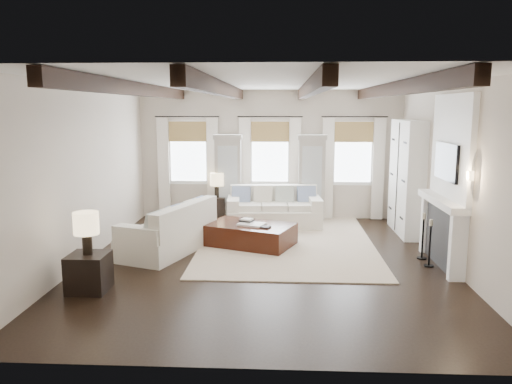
{
  "coord_description": "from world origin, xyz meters",
  "views": [
    {
      "loc": [
        0.28,
        -8.69,
        2.77
      ],
      "look_at": [
        -0.2,
        0.83,
        1.15
      ],
      "focal_mm": 35.0,
      "sensor_mm": 36.0,
      "label": 1
    }
  ],
  "objects_px": {
    "side_table_back": "(218,209)",
    "sofa_left": "(172,232)",
    "sofa_back": "(274,210)",
    "ottoman": "(250,235)",
    "side_table_front": "(89,272)"
  },
  "relations": [
    {
      "from": "sofa_back",
      "to": "side_table_back",
      "type": "bearing_deg",
      "value": 160.05
    },
    {
      "from": "sofa_back",
      "to": "sofa_left",
      "type": "bearing_deg",
      "value": -131.08
    },
    {
      "from": "side_table_back",
      "to": "sofa_left",
      "type": "bearing_deg",
      "value": -101.02
    },
    {
      "from": "ottoman",
      "to": "side_table_front",
      "type": "xyz_separation_m",
      "value": [
        -2.29,
        -2.66,
        0.07
      ]
    },
    {
      "from": "sofa_back",
      "to": "ottoman",
      "type": "height_order",
      "value": "sofa_back"
    },
    {
      "from": "side_table_back",
      "to": "side_table_front",
      "type": "bearing_deg",
      "value": -105.3
    },
    {
      "from": "sofa_left",
      "to": "side_table_back",
      "type": "xyz_separation_m",
      "value": [
        0.53,
        2.75,
        -0.1
      ]
    },
    {
      "from": "sofa_back",
      "to": "ottoman",
      "type": "xyz_separation_m",
      "value": [
        -0.46,
        -1.75,
        -0.15
      ]
    },
    {
      "from": "sofa_left",
      "to": "side_table_front",
      "type": "relative_size",
      "value": 4.21
    },
    {
      "from": "sofa_left",
      "to": "side_table_back",
      "type": "bearing_deg",
      "value": 78.98
    },
    {
      "from": "sofa_back",
      "to": "side_table_front",
      "type": "height_order",
      "value": "sofa_back"
    },
    {
      "from": "side_table_front",
      "to": "sofa_back",
      "type": "bearing_deg",
      "value": 57.96
    },
    {
      "from": "side_table_back",
      "to": "sofa_back",
      "type": "bearing_deg",
      "value": -19.95
    },
    {
      "from": "ottoman",
      "to": "side_table_back",
      "type": "distance_m",
      "value": 2.45
    },
    {
      "from": "sofa_left",
      "to": "ottoman",
      "type": "height_order",
      "value": "sofa_left"
    }
  ]
}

